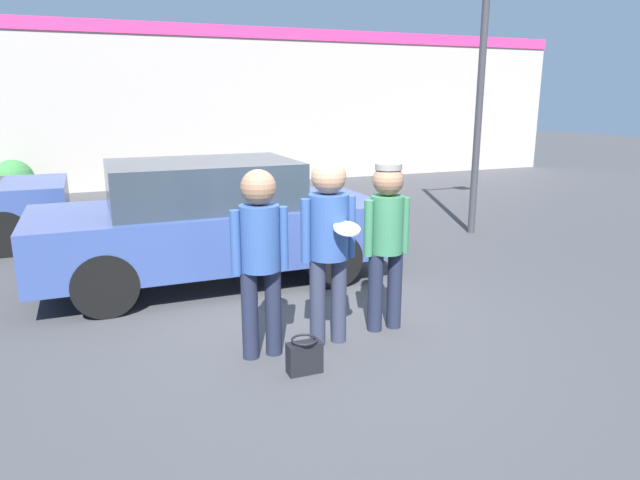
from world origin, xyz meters
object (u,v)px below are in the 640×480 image
(person_left, at_px, (260,248))
(parked_car_near, at_px, (210,221))
(person_middle_with_frisbee, at_px, (329,235))
(handbag, at_px, (304,356))
(shrub, at_px, (13,180))
(street_lamp, at_px, (497,28))
(person_right, at_px, (387,232))

(person_left, distance_m, parked_car_near, 2.41)
(person_middle_with_frisbee, relative_size, handbag, 5.64)
(person_middle_with_frisbee, xyz_separation_m, shrub, (-3.65, 9.99, -0.62))
(street_lamp, relative_size, shrub, 5.93)
(person_left, distance_m, person_right, 1.35)
(person_left, relative_size, street_lamp, 0.31)
(shrub, height_order, handbag, shrub)
(handbag, bearing_deg, shrub, 107.09)
(shrub, bearing_deg, street_lamp, -39.74)
(person_right, distance_m, handbag, 1.53)
(person_right, relative_size, street_lamp, 0.31)
(person_middle_with_frisbee, height_order, shrub, person_middle_with_frisbee)
(shrub, distance_m, handbag, 10.97)
(person_middle_with_frisbee, distance_m, shrub, 10.65)
(parked_car_near, height_order, shrub, parked_car_near)
(parked_car_near, bearing_deg, shrub, 111.55)
(person_left, distance_m, street_lamp, 6.50)
(person_right, xyz_separation_m, handbag, (-1.10, -0.60, -0.87))
(shrub, bearing_deg, parked_car_near, -68.45)
(parked_car_near, bearing_deg, person_right, -59.75)
(parked_car_near, bearing_deg, person_middle_with_frisbee, -74.76)
(shrub, bearing_deg, handbag, -72.91)
(person_left, height_order, person_right, person_left)
(street_lamp, xyz_separation_m, shrub, (-8.02, 6.67, -2.94))
(person_middle_with_frisbee, relative_size, shrub, 1.92)
(person_left, relative_size, handbag, 5.45)
(shrub, bearing_deg, person_left, -73.42)
(person_left, bearing_deg, parked_car_near, 89.33)
(person_middle_with_frisbee, xyz_separation_m, street_lamp, (4.37, 3.32, 2.32))
(parked_car_near, bearing_deg, person_left, -90.67)
(street_lamp, bearing_deg, person_middle_with_frisbee, -142.79)
(person_left, xyz_separation_m, person_right, (1.34, 0.14, -0.01))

